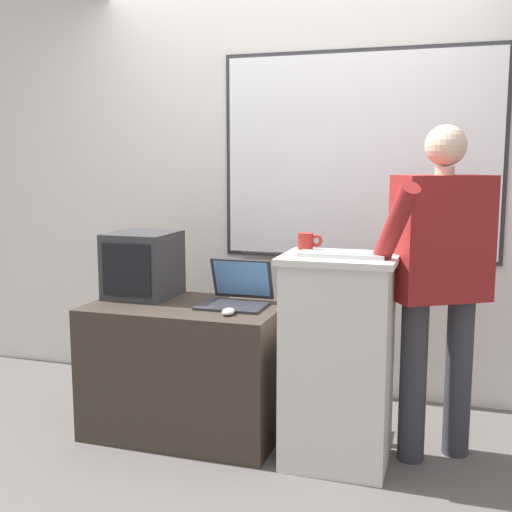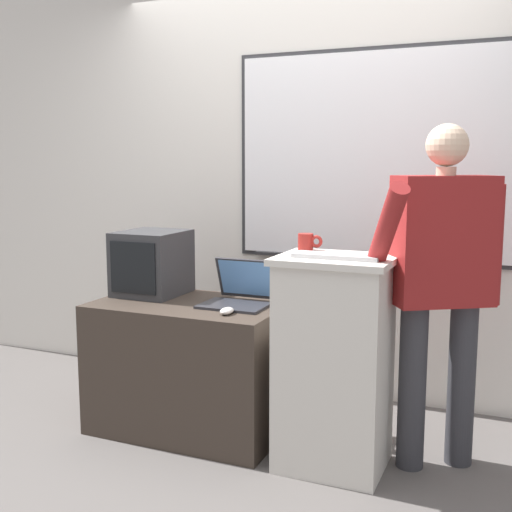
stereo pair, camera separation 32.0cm
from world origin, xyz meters
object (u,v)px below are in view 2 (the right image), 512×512
person_presenter (442,273)px  coffee_mug (307,242)px  lectern_podium (334,363)px  wireless_keyboard (337,256)px  laptop (240,292)px  computer_mouse_by_laptop (227,311)px  crt_monitor (152,263)px  side_desk (192,365)px

person_presenter → coffee_mug: person_presenter is taller
lectern_podium → coffee_mug: bearing=141.4°
wireless_keyboard → laptop: bearing=157.1°
lectern_podium → person_presenter: size_ratio=0.63×
laptop → computer_mouse_by_laptop: laptop is taller
person_presenter → laptop: 1.05m
wireless_keyboard → crt_monitor: bearing=166.0°
side_desk → laptop: (0.26, 0.07, 0.42)m
side_desk → coffee_mug: (0.64, 0.03, 0.71)m
person_presenter → wireless_keyboard: (-0.43, -0.25, 0.09)m
side_desk → person_presenter: bearing=2.9°
wireless_keyboard → computer_mouse_by_laptop: wireless_keyboard is taller
crt_monitor → wireless_keyboard: bearing=-14.0°
lectern_podium → crt_monitor: size_ratio=2.63×
computer_mouse_by_laptop → coffee_mug: 0.53m
side_desk → person_presenter: person_presenter is taller
lectern_podium → computer_mouse_by_laptop: (-0.54, -0.04, 0.21)m
lectern_podium → wireless_keyboard: bearing=-71.0°
laptop → wireless_keyboard: wireless_keyboard is taller
lectern_podium → crt_monitor: (-1.15, 0.23, 0.37)m
lectern_podium → person_presenter: person_presenter is taller
laptop → wireless_keyboard: 0.70m
computer_mouse_by_laptop → coffee_mug: bearing=29.9°
crt_monitor → computer_mouse_by_laptop: bearing=-24.7°
person_presenter → coffee_mug: bearing=151.2°
laptop → crt_monitor: bearing=176.3°
laptop → wireless_keyboard: (0.60, -0.25, 0.26)m
side_desk → crt_monitor: crt_monitor is taller
lectern_podium → crt_monitor: 1.23m
side_desk → computer_mouse_by_laptop: bearing=-29.8°
laptop → wireless_keyboard: size_ratio=0.86×
lectern_podium → laptop: size_ratio=2.98×
side_desk → person_presenter: 1.42m
computer_mouse_by_laptop → lectern_podium: bearing=4.7°
side_desk → wireless_keyboard: 1.11m
side_desk → crt_monitor: bearing=160.6°
coffee_mug → side_desk: bearing=-177.5°
person_presenter → crt_monitor: person_presenter is taller
person_presenter → wireless_keyboard: size_ratio=4.09×
person_presenter → wireless_keyboard: 0.51m
laptop → coffee_mug: (0.38, -0.04, 0.29)m
side_desk → laptop: bearing=15.2°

